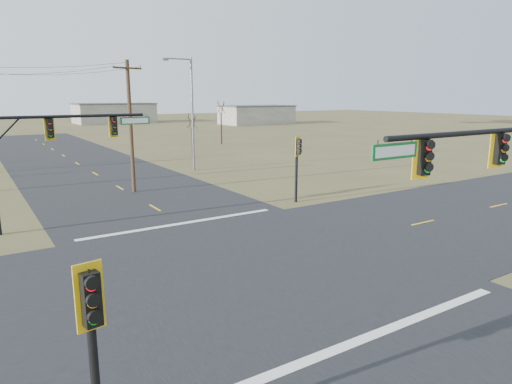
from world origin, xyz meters
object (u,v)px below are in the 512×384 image
streetlight_a (190,108)px  bare_tree_d (221,107)px  pedestal_signal_ne (298,155)px  bare_tree_c (192,121)px  mast_arm_near (501,166)px  pedestal_signal_sw (92,322)px  mast_arm_far (52,140)px  utility_pole_near (131,125)px

streetlight_a → bare_tree_d: streetlight_a is taller
pedestal_signal_ne → bare_tree_c: bare_tree_c is taller
mast_arm_near → pedestal_signal_sw: bearing=-161.6°
pedestal_signal_sw → bare_tree_d: (31.72, 53.60, 2.48)m
pedestal_signal_sw → bare_tree_d: bare_tree_d is taller
streetlight_a → bare_tree_d: size_ratio=1.55×
mast_arm_far → pedestal_signal_sw: size_ratio=2.02×
pedestal_signal_sw → bare_tree_c: (21.42, 41.88, 1.19)m
pedestal_signal_ne → pedestal_signal_sw: size_ratio=1.06×
pedestal_signal_ne → bare_tree_d: bearing=48.7°
streetlight_a → pedestal_signal_ne: bearing=-100.3°
pedestal_signal_ne → utility_pole_near: 12.95m
mast_arm_near → utility_pole_near: 26.16m
pedestal_signal_ne → streetlight_a: (-0.34, 16.73, 2.79)m
mast_arm_near → pedestal_signal_sw: size_ratio=2.36×
bare_tree_c → pedestal_signal_sw: bearing=-117.1°
mast_arm_far → pedestal_signal_sw: 19.28m
mast_arm_near → mast_arm_far: bearing=138.8°
mast_arm_far → bare_tree_c: mast_arm_far is taller
utility_pole_near → streetlight_a: 10.95m
utility_pole_near → bare_tree_c: (12.34, 15.88, -0.76)m
pedestal_signal_ne → utility_pole_near: size_ratio=0.47×
pedestal_signal_ne → pedestal_signal_sw: (-17.63, -16.45, -0.14)m
utility_pole_near → bare_tree_d: utility_pole_near is taller
mast_arm_near → mast_arm_far: (-11.53, 18.75, -0.02)m
utility_pole_near → pedestal_signal_sw: bearing=-109.2°
pedestal_signal_sw → mast_arm_near: bearing=-7.4°
mast_arm_near → bare_tree_d: (17.75, 53.31, 0.72)m
mast_arm_far → bare_tree_c: size_ratio=1.58×
pedestal_signal_sw → streetlight_a: bearing=53.8°
mast_arm_near → streetlight_a: bearing=101.4°
streetlight_a → mast_arm_near: bearing=-107.2°
mast_arm_near → bare_tree_c: size_ratio=1.85×
utility_pole_near → pedestal_signal_ne: bearing=-48.2°
pedestal_signal_sw → bare_tree_c: bearing=54.2°
mast_arm_far → pedestal_signal_ne: 15.49m
pedestal_signal_sw → bare_tree_d: size_ratio=0.62×
mast_arm_near → bare_tree_c: (7.46, 41.58, -0.57)m
bare_tree_d → mast_arm_far: bearing=-130.3°
pedestal_signal_ne → mast_arm_far: bearing=149.7°
mast_arm_far → pedestal_signal_sw: mast_arm_far is taller
mast_arm_near → pedestal_signal_ne: size_ratio=2.23×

